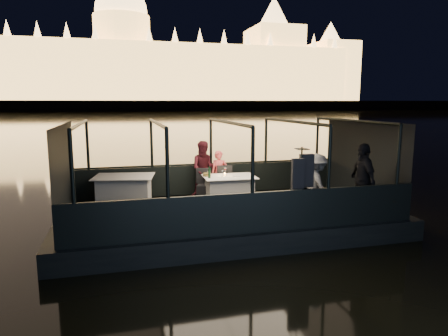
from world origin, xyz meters
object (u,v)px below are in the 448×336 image
object	(u,v)px
passenger_dark	(362,182)
passenger_stripe	(317,182)
person_woman_coral	(219,172)
wine_bottle	(209,173)
person_man_maroon	(204,172)
dining_table_central	(229,190)
dining_table_aft	(125,192)
chair_port_right	(226,184)
coat_stand	(301,187)
chair_port_left	(205,185)

from	to	relation	value
passenger_dark	passenger_stripe	bearing A→B (deg)	-102.73
person_woman_coral	wine_bottle	distance (m)	1.14
passenger_stripe	wine_bottle	bearing A→B (deg)	55.96
person_woman_coral	person_man_maroon	size ratio (longest dim) A/B	0.82
passenger_stripe	person_man_maroon	bearing A→B (deg)	40.27
dining_table_central	dining_table_aft	bearing A→B (deg)	171.81
chair_port_right	person_man_maroon	xyz separation A→B (m)	(-0.55, 0.50, 0.30)
dining_table_aft	coat_stand	size ratio (longest dim) A/B	0.86
dining_table_central	person_woman_coral	distance (m)	0.95
person_man_maroon	wine_bottle	world-z (taller)	person_man_maroon
dining_table_central	dining_table_aft	distance (m)	2.89
dining_table_aft	coat_stand	distance (m)	4.83
passenger_dark	wine_bottle	distance (m)	3.95
coat_stand	person_woman_coral	bearing A→B (deg)	108.51
dining_table_aft	passenger_stripe	world-z (taller)	passenger_stripe
dining_table_aft	chair_port_left	world-z (taller)	chair_port_left
person_woman_coral	wine_bottle	xyz separation A→B (m)	(-0.53, -1.00, 0.17)
dining_table_central	passenger_dark	xyz separation A→B (m)	(2.85, -2.07, 0.47)
chair_port_right	passenger_dark	world-z (taller)	passenger_dark
dining_table_aft	chair_port_right	world-z (taller)	chair_port_right
chair_port_left	person_woman_coral	size ratio (longest dim) A/B	0.65
dining_table_aft	passenger_stripe	bearing A→B (deg)	-24.41
chair_port_left	passenger_dark	bearing A→B (deg)	-14.63
dining_table_central	chair_port_right	size ratio (longest dim) A/B	1.51
chair_port_left	person_man_maroon	xyz separation A→B (m)	(0.09, 0.46, 0.30)
chair_port_right	dining_table_aft	bearing A→B (deg)	-176.15
chair_port_left	passenger_stripe	xyz separation A→B (m)	(2.40, -2.20, 0.40)
person_woman_coral	wine_bottle	world-z (taller)	person_woman_coral
chair_port_left	person_man_maroon	distance (m)	0.56
wine_bottle	person_man_maroon	bearing A→B (deg)	85.25
chair_port_left	passenger_stripe	size ratio (longest dim) A/B	0.58
chair_port_left	coat_stand	world-z (taller)	coat_stand
dining_table_central	chair_port_left	bearing A→B (deg)	140.39
passenger_dark	dining_table_central	bearing A→B (deg)	-119.62
dining_table_central	wine_bottle	distance (m)	0.81
passenger_stripe	passenger_dark	bearing A→B (deg)	-109.80
chair_port_right	passenger_stripe	xyz separation A→B (m)	(1.77, -2.16, 0.40)
person_woman_coral	passenger_dark	size ratio (longest dim) A/B	0.75
coat_stand	passenger_dark	distance (m)	1.85
dining_table_central	coat_stand	distance (m)	2.66
dining_table_central	wine_bottle	world-z (taller)	wine_bottle
person_man_maroon	dining_table_aft	bearing A→B (deg)	-156.91
dining_table_central	coat_stand	size ratio (longest dim) A/B	0.79
dining_table_central	dining_table_aft	size ratio (longest dim) A/B	0.92
dining_table_aft	chair_port_left	xyz separation A→B (m)	(2.26, 0.08, 0.06)
dining_table_aft	chair_port_left	bearing A→B (deg)	2.11
chair_port_right	coat_stand	xyz separation A→B (m)	(0.99, -2.86, 0.45)
person_man_maroon	passenger_dark	world-z (taller)	passenger_dark
chair_port_left	chair_port_right	size ratio (longest dim) A/B	0.94
coat_stand	passenger_stripe	size ratio (longest dim) A/B	1.17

